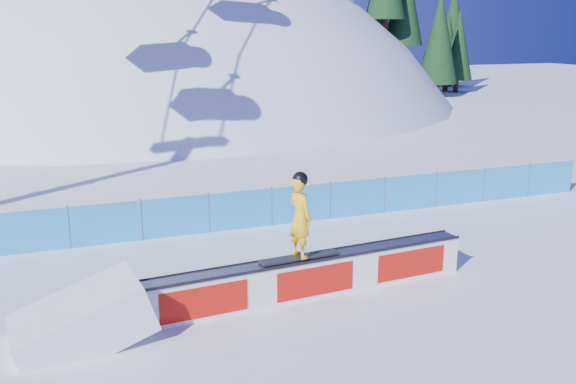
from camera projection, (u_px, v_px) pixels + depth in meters
name	position (u px, v px, depth m)	size (l,w,h in m)	color
ground	(368.00, 270.00, 16.39)	(160.00, 160.00, 0.00)	white
snow_hill	(145.00, 299.00, 58.78)	(64.00, 64.00, 64.00)	white
safety_fence	(301.00, 204.00, 20.31)	(22.05, 0.05, 1.30)	#248DDC
rail_box	(310.00, 276.00, 14.67)	(8.09, 1.16, 0.97)	white
snow_ramp	(84.00, 340.00, 12.69)	(2.55, 1.70, 0.96)	white
snowboarder	(300.00, 216.00, 14.20)	(1.93, 0.77, 2.00)	black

